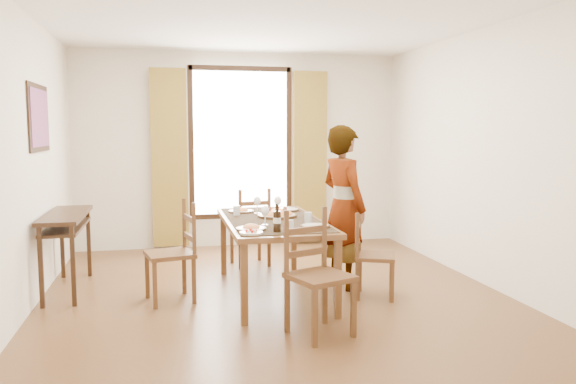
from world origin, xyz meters
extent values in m
plane|color=#462715|center=(0.00, 0.00, 0.00)|extent=(5.00, 5.00, 0.00)
cube|color=silver|center=(0.00, 2.50, 1.35)|extent=(4.50, 0.10, 2.70)
cube|color=silver|center=(0.00, -2.50, 1.35)|extent=(4.50, 0.10, 2.70)
cube|color=silver|center=(-2.25, 0.00, 1.35)|extent=(0.10, 5.00, 2.70)
cube|color=silver|center=(2.25, 0.00, 1.35)|extent=(0.10, 5.00, 2.70)
cube|color=white|center=(0.00, 0.00, 2.72)|extent=(4.50, 5.00, 0.04)
cube|color=white|center=(0.00, 2.47, 1.45)|extent=(1.30, 0.04, 2.00)
cube|color=olive|center=(-0.98, 2.41, 1.25)|extent=(0.48, 0.10, 2.40)
cube|color=olive|center=(0.98, 2.41, 1.25)|extent=(0.48, 0.10, 2.40)
cube|color=black|center=(-2.24, 0.60, 1.75)|extent=(0.02, 0.86, 0.66)
cube|color=red|center=(-2.23, 0.60, 1.75)|extent=(0.01, 0.76, 0.56)
cube|color=#322110|center=(-2.03, 0.60, 0.78)|extent=(0.38, 1.20, 0.04)
cube|color=#322110|center=(-2.03, 0.60, 0.66)|extent=(0.34, 1.10, 0.03)
cube|color=#322110|center=(-2.17, 0.05, 0.38)|extent=(0.04, 0.04, 0.76)
cube|color=#322110|center=(-2.17, 1.15, 0.38)|extent=(0.04, 0.04, 0.76)
cube|color=#322110|center=(-1.89, 0.05, 0.38)|extent=(0.04, 0.04, 0.76)
cube|color=#322110|center=(-1.89, 1.15, 0.38)|extent=(0.04, 0.04, 0.76)
cube|color=brown|center=(0.00, 0.06, 0.72)|extent=(0.94, 1.83, 0.05)
cube|color=black|center=(0.00, 0.06, 0.75)|extent=(0.86, 1.69, 0.01)
cube|color=brown|center=(-0.41, -0.80, 0.35)|extent=(0.06, 0.06, 0.70)
cube|color=brown|center=(-0.41, 0.92, 0.35)|extent=(0.06, 0.06, 0.70)
cube|color=brown|center=(0.41, -0.80, 0.35)|extent=(0.06, 0.06, 0.70)
cube|color=brown|center=(0.41, 0.92, 0.35)|extent=(0.06, 0.06, 0.70)
cube|color=brown|center=(-1.01, 0.02, 0.46)|extent=(0.51, 0.51, 0.04)
cube|color=brown|center=(-1.23, 0.16, 0.23)|extent=(0.04, 0.04, 0.46)
cube|color=brown|center=(-0.87, 0.24, 0.23)|extent=(0.04, 0.04, 0.46)
cube|color=brown|center=(-1.15, -0.19, 0.23)|extent=(0.04, 0.04, 0.46)
cube|color=brown|center=(-0.80, -0.11, 0.23)|extent=(0.04, 0.04, 0.46)
cube|color=brown|center=(-0.86, 0.24, 0.71)|extent=(0.04, 0.04, 0.51)
cube|color=brown|center=(-0.79, -0.11, 0.71)|extent=(0.04, 0.04, 0.51)
cube|color=brown|center=(-0.83, 0.07, 0.61)|extent=(0.10, 0.36, 0.05)
cube|color=brown|center=(-0.83, 0.07, 0.79)|extent=(0.10, 0.36, 0.05)
cube|color=brown|center=(-0.05, 1.30, 0.45)|extent=(0.48, 0.48, 0.04)
cube|color=brown|center=(0.10, 1.51, 0.22)|extent=(0.04, 0.04, 0.45)
cube|color=brown|center=(0.16, 1.15, 0.22)|extent=(0.04, 0.04, 0.45)
cube|color=brown|center=(-0.26, 1.45, 0.22)|extent=(0.04, 0.04, 0.45)
cube|color=brown|center=(-0.20, 1.09, 0.22)|extent=(0.04, 0.04, 0.45)
cube|color=brown|center=(0.16, 1.14, 0.70)|extent=(0.04, 0.04, 0.50)
cube|color=brown|center=(-0.20, 1.08, 0.70)|extent=(0.04, 0.04, 0.50)
cube|color=brown|center=(-0.02, 1.11, 0.60)|extent=(0.36, 0.09, 0.05)
cube|color=brown|center=(-0.02, 1.11, 0.78)|extent=(0.36, 0.09, 0.05)
cube|color=brown|center=(0.15, -1.15, 0.47)|extent=(0.57, 0.57, 0.04)
cube|color=brown|center=(0.04, -1.39, 0.24)|extent=(0.04, 0.04, 0.47)
cube|color=brown|center=(-0.10, -1.04, 0.24)|extent=(0.04, 0.04, 0.47)
cube|color=brown|center=(0.39, -1.26, 0.24)|extent=(0.04, 0.04, 0.47)
cube|color=brown|center=(0.26, -0.90, 0.24)|extent=(0.04, 0.04, 0.47)
cube|color=brown|center=(-0.10, -1.03, 0.74)|extent=(0.04, 0.04, 0.53)
cube|color=brown|center=(0.25, -0.89, 0.74)|extent=(0.04, 0.04, 0.53)
cube|color=brown|center=(0.08, -0.96, 0.63)|extent=(0.36, 0.16, 0.05)
cube|color=brown|center=(0.08, -0.96, 0.82)|extent=(0.36, 0.16, 0.05)
cube|color=brown|center=(0.95, -0.27, 0.40)|extent=(0.49, 0.49, 0.04)
cube|color=brown|center=(1.04, -0.48, 0.20)|extent=(0.04, 0.04, 0.40)
cube|color=brown|center=(0.74, -0.36, 0.20)|extent=(0.04, 0.04, 0.40)
cube|color=brown|center=(1.17, -0.19, 0.20)|extent=(0.04, 0.04, 0.40)
cube|color=brown|center=(0.87, -0.06, 0.20)|extent=(0.04, 0.04, 0.40)
cube|color=brown|center=(0.73, -0.35, 0.63)|extent=(0.03, 0.03, 0.45)
cube|color=brown|center=(0.86, -0.06, 0.63)|extent=(0.03, 0.03, 0.45)
cube|color=brown|center=(0.80, -0.20, 0.54)|extent=(0.15, 0.31, 0.04)
cube|color=brown|center=(0.80, -0.20, 0.70)|extent=(0.15, 0.31, 0.04)
imported|color=gray|center=(0.76, 0.15, 0.84)|extent=(0.86, 0.78, 1.68)
cylinder|color=silver|center=(0.29, -0.23, 0.81)|extent=(0.07, 0.07, 0.10)
cylinder|color=silver|center=(-0.32, 0.39, 0.81)|extent=(0.07, 0.07, 0.10)
cylinder|color=silver|center=(0.01, -0.64, 0.81)|extent=(0.07, 0.07, 0.10)
camera|label=1|loc=(-1.03, -5.34, 1.64)|focal=35.00mm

